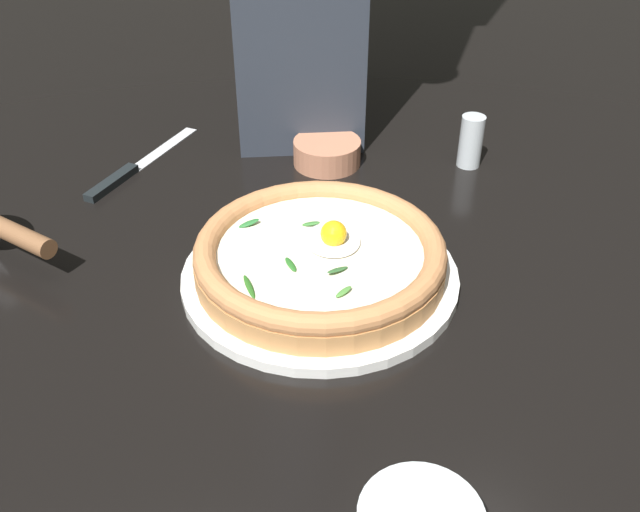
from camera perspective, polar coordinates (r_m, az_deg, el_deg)
ground_plane at (r=0.78m, az=-2.25°, el=-1.88°), size 2.40×2.40×0.03m
pizza_plate at (r=0.75m, az=-0.00°, el=-1.62°), size 0.30×0.30×0.01m
pizza at (r=0.73m, az=0.01°, el=0.07°), size 0.26×0.26×0.06m
side_bowl at (r=0.97m, az=0.58°, el=8.44°), size 0.09×0.09×0.03m
pizza_cutter at (r=0.83m, az=-24.50°, el=2.12°), size 0.13×0.13×0.09m
table_knife at (r=0.98m, az=-15.34°, el=6.66°), size 0.20×0.16×0.01m
pepper_shaker at (r=0.98m, az=12.20°, el=9.13°), size 0.03×0.03×0.07m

